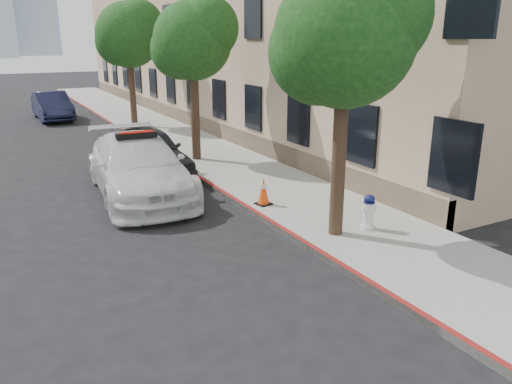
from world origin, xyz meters
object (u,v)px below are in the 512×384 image
at_px(parked_car_far, 52,106).
at_px(fire_hydrant, 369,212).
at_px(police_car, 139,167).
at_px(parked_car_mid, 148,152).
at_px(traffic_cone, 264,191).

relative_size(parked_car_far, fire_hydrant, 5.73).
relative_size(police_car, fire_hydrant, 7.44).
height_order(parked_car_mid, parked_car_far, parked_car_mid).
xyz_separation_m(parked_car_mid, traffic_cone, (1.58, -4.71, -0.28)).
height_order(police_car, parked_car_far, police_car).
relative_size(police_car, traffic_cone, 8.34).
relative_size(parked_car_mid, fire_hydrant, 5.78).
bearing_deg(police_car, parked_car_mid, 71.50).
distance_m(police_car, parked_car_far, 15.56).
bearing_deg(parked_car_mid, traffic_cone, -73.13).
distance_m(parked_car_mid, parked_car_far, 13.62).
distance_m(police_car, traffic_cone, 3.67).
bearing_deg(parked_car_mid, police_car, -114.75).
height_order(police_car, fire_hydrant, police_car).
xyz_separation_m(fire_hydrant, traffic_cone, (-1.22, 2.59, -0.04)).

